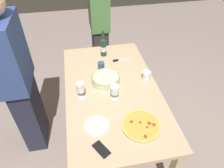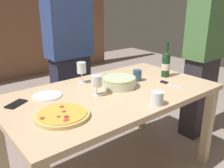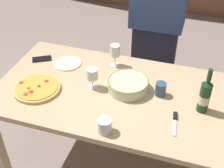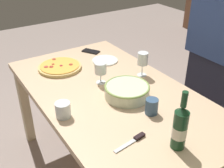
{
  "view_description": "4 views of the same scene",
  "coord_description": "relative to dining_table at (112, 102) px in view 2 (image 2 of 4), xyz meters",
  "views": [
    {
      "loc": [
        -1.47,
        0.28,
        2.12
      ],
      "look_at": [
        0.0,
        0.0,
        0.81
      ],
      "focal_mm": 33.39,
      "sensor_mm": 36.0,
      "label": 1
    },
    {
      "loc": [
        -1.07,
        -1.32,
        1.4
      ],
      "look_at": [
        0.0,
        0.0,
        0.81
      ],
      "focal_mm": 38.97,
      "sensor_mm": 36.0,
      "label": 2
    },
    {
      "loc": [
        0.49,
        -1.53,
        2.05
      ],
      "look_at": [
        0.0,
        0.0,
        0.81
      ],
      "focal_mm": 48.6,
      "sensor_mm": 36.0,
      "label": 3
    },
    {
      "loc": [
        1.25,
        -0.82,
        1.66
      ],
      "look_at": [
        0.0,
        0.0,
        0.81
      ],
      "focal_mm": 43.65,
      "sensor_mm": 36.0,
      "label": 4
    }
  ],
  "objects": [
    {
      "name": "pizza",
      "position": [
        -0.49,
        -0.15,
        0.11
      ],
      "size": [
        0.32,
        0.32,
        0.03
      ],
      "color": "#DCBB70",
      "rests_on": "dining_table"
    },
    {
      "name": "cup_ceramic",
      "position": [
        0.32,
        0.06,
        0.14
      ],
      "size": [
        0.07,
        0.07,
        0.09
      ],
      "primitive_type": "cylinder",
      "color": "#365373",
      "rests_on": "dining_table"
    },
    {
      "name": "wine_bottle",
      "position": [
        0.6,
        -0.01,
        0.21
      ],
      "size": [
        0.07,
        0.07,
        0.31
      ],
      "color": "#193E24",
      "rests_on": "dining_table"
    },
    {
      "name": "side_plate",
      "position": [
        -0.42,
        0.21,
        0.1
      ],
      "size": [
        0.2,
        0.2,
        0.01
      ],
      "primitive_type": "cylinder",
      "color": "white",
      "rests_on": "dining_table"
    },
    {
      "name": "wine_glass_near_pizza",
      "position": [
        -0.14,
        0.0,
        0.2
      ],
      "size": [
        0.08,
        0.08,
        0.15
      ],
      "color": "white",
      "rests_on": "dining_table"
    },
    {
      "name": "person_guest_left",
      "position": [
        0.13,
        0.86,
        0.21
      ],
      "size": [
        0.45,
        0.24,
        1.71
      ],
      "rotation": [
        0.0,
        0.0,
        -1.72
      ],
      "color": "#252639",
      "rests_on": "ground"
    },
    {
      "name": "person_host",
      "position": [
        1.14,
        -0.04,
        0.22
      ],
      "size": [
        0.39,
        0.24,
        1.71
      ],
      "rotation": [
        0.0,
        0.0,
        3.1
      ],
      "color": "#332E35",
      "rests_on": "ground"
    },
    {
      "name": "cup_amber",
      "position": [
        0.07,
        -0.37,
        0.14
      ],
      "size": [
        0.09,
        0.09,
        0.09
      ],
      "primitive_type": "cylinder",
      "color": "white",
      "rests_on": "dining_table"
    },
    {
      "name": "dining_table",
      "position": [
        0.0,
        0.0,
        0.0
      ],
      "size": [
        1.6,
        0.9,
        0.75
      ],
      "color": "#D4AF88",
      "rests_on": "ground"
    },
    {
      "name": "pizza_knife",
      "position": [
        0.45,
        -0.17,
        0.1
      ],
      "size": [
        0.05,
        0.2,
        0.02
      ],
      "color": "silver",
      "rests_on": "dining_table"
    },
    {
      "name": "cell_phone",
      "position": [
        -0.64,
        0.2,
        0.1
      ],
      "size": [
        0.16,
        0.13,
        0.01
      ],
      "primitive_type": "cube",
      "rotation": [
        0.0,
        0.0,
        5.24
      ],
      "color": "black",
      "rests_on": "dining_table"
    },
    {
      "name": "wine_glass_by_bottle",
      "position": [
        -0.07,
        0.3,
        0.22
      ],
      "size": [
        0.07,
        0.07,
        0.17
      ],
      "color": "white",
      "rests_on": "dining_table"
    },
    {
      "name": "serving_bowl",
      "position": [
        0.1,
        0.05,
        0.14
      ],
      "size": [
        0.28,
        0.28,
        0.08
      ],
      "color": "beige",
      "rests_on": "dining_table"
    }
  ]
}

